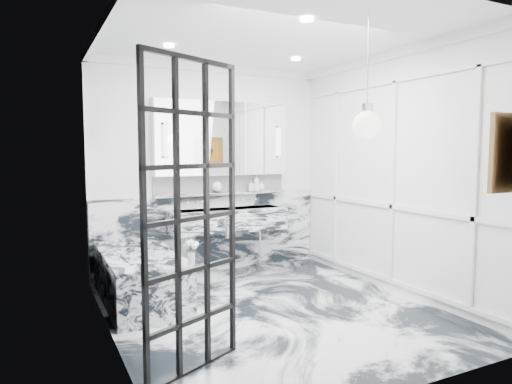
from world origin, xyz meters
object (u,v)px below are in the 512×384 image
crittall_door (192,219)px  trough_sink (228,220)px  bathtub (139,277)px  mirror_cabinet (222,138)px

crittall_door → trough_sink: crittall_door is taller
bathtub → mirror_cabinet: bearing=32.1°
trough_sink → bathtub: trough_sink is taller
bathtub → trough_sink: bearing=26.5°
trough_sink → bathtub: 1.55m
mirror_cabinet → bathtub: size_ratio=1.15×
trough_sink → mirror_cabinet: size_ratio=0.84×
crittall_door → mirror_cabinet: 2.97m
trough_sink → bathtub: size_ratio=0.97×
crittall_door → trough_sink: size_ratio=1.44×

